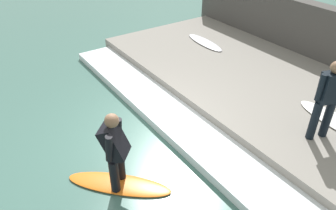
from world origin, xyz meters
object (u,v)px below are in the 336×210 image
at_px(surfer_waiting_near, 328,97).
at_px(surfboard_spare, 205,42).
at_px(surfer_riding, 115,148).
at_px(surfboard_riding, 119,184).

xyz_separation_m(surfer_waiting_near, surfboard_spare, (1.28, 5.05, -0.91)).
height_order(surfer_riding, surfer_waiting_near, surfer_waiting_near).
bearing_deg(surfboard_spare, surfer_waiting_near, -104.17).
bearing_deg(surfer_waiting_near, surfboard_spare, 75.83).
distance_m(surfboard_riding, surfer_waiting_near, 4.22).
bearing_deg(surfboard_spare, surfboard_riding, -144.08).
bearing_deg(surfer_riding, surfboard_riding, 0.00).
bearing_deg(surfer_riding, surfer_waiting_near, -20.25).
distance_m(surfer_riding, surfer_waiting_near, 4.04).
distance_m(surfboard_riding, surfer_riding, 0.88).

